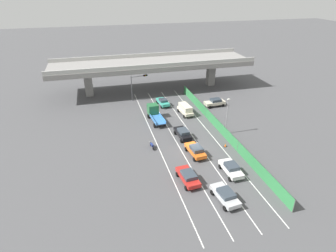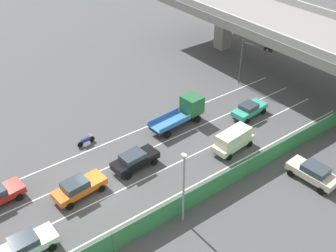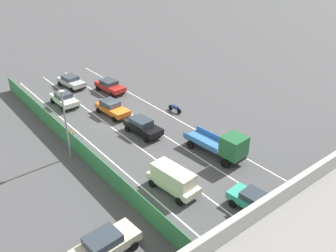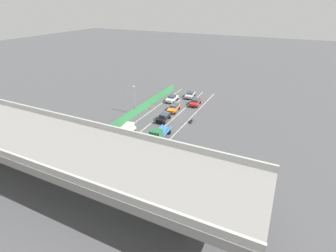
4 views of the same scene
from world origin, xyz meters
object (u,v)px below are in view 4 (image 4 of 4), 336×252
car_taxi_teal (124,149)px  traffic_light (130,153)px  car_taxi_orange (174,108)px  car_sedan_red (195,102)px  car_sedan_black (164,117)px  car_hatchback_white (172,98)px  flatbed_truck_blue (158,135)px  motorcycle (192,120)px  street_lamp (134,97)px  car_van_cream (127,130)px  car_sedan_silver (190,94)px  parked_sedan_cream (88,128)px  traffic_cone (151,108)px

car_taxi_teal → traffic_light: bearing=134.7°
car_taxi_orange → car_sedan_red: size_ratio=0.99×
car_sedan_black → traffic_light: traffic_light is taller
car_hatchback_white → car_sedan_red: size_ratio=0.94×
flatbed_truck_blue → motorcycle: 10.71m
car_taxi_orange → street_lamp: bearing=34.8°
car_sedan_red → flatbed_truck_blue: 20.04m
car_taxi_teal → car_hatchback_white: bearing=-83.0°
street_lamp → motorcycle: bearing=-174.2°
car_taxi_orange → car_van_cream: car_van_cream is taller
car_hatchback_white → car_van_cream: bearing=90.0°
car_sedan_red → motorcycle: bearing=106.4°
car_sedan_silver → parked_sedan_cream: 29.59m
traffic_cone → car_sedan_red: bearing=-141.2°
flatbed_truck_blue → street_lamp: street_lamp is taller
car_van_cream → car_sedan_silver: (-3.15, -25.28, -0.31)m
car_taxi_orange → parked_sedan_cream: size_ratio=1.03×
car_van_cream → car_sedan_red: bearing=-107.1°
traffic_light → car_taxi_orange: bearing=-79.3°
car_hatchback_white → motorcycle: (-9.18, 9.51, -0.42)m
traffic_cone → street_lamp: bearing=65.3°
street_lamp → car_taxi_teal: bearing=116.3°
car_van_cream → parked_sedan_cream: car_van_cream is taller
motorcycle → traffic_light: traffic_light is taller
traffic_light → traffic_cone: traffic_light is taller
car_taxi_teal → street_lamp: 17.27m
car_sedan_black → flatbed_truck_blue: (-3.13, 8.41, 0.47)m
car_taxi_orange → car_hatchback_white: size_ratio=1.05×
car_taxi_orange → car_taxi_teal: car_taxi_orange is taller
car_taxi_orange → motorcycle: 7.15m
car_sedan_black → car_sedan_red: bearing=-104.3°
car_hatchback_white → motorcycle: size_ratio=2.27×
car_sedan_silver → motorcycle: (-6.04, 14.33, -0.41)m
car_sedan_black → car_hatchback_white: (3.36, -11.43, -0.03)m
car_taxi_orange → traffic_light: traffic_light is taller
traffic_cone → motorcycle: bearing=167.1°
car_sedan_silver → street_lamp: 17.65m
car_sedan_black → car_sedan_silver: 16.24m
car_taxi_orange → car_sedan_silver: (-0.00, -10.53, -0.03)m
car_sedan_black → car_van_cream: (3.38, 9.04, 0.27)m
parked_sedan_cream → traffic_cone: parked_sedan_cream is taller
car_sedan_black → motorcycle: size_ratio=2.35×
car_taxi_orange → parked_sedan_cream: parked_sedan_cream is taller
car_hatchback_white → parked_sedan_cream: (7.45, 22.82, 0.05)m
motorcycle → parked_sedan_cream: parked_sedan_cream is taller
car_taxi_teal → car_sedan_silver: car_sedan_silver is taller
car_taxi_orange → street_lamp: street_lamp is taller
car_sedan_red → car_sedan_black: bearing=75.7°
car_sedan_black → traffic_cone: 7.42m
car_sedan_silver → flatbed_truck_blue: flatbed_truck_blue is taller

